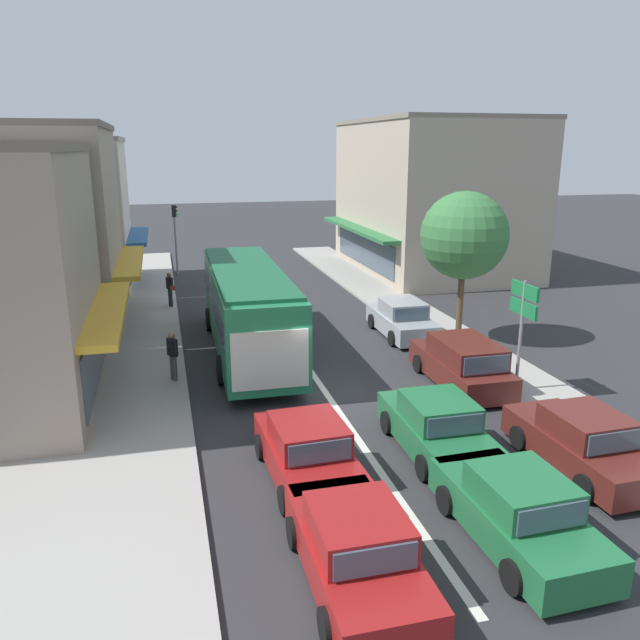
% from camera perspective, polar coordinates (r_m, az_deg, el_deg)
% --- Properties ---
extents(ground_plane, '(140.00, 140.00, 0.00)m').
position_cam_1_polar(ground_plane, '(19.65, 0.62, -6.79)').
color(ground_plane, '#2D2D30').
extents(lane_centre_line, '(0.20, 28.00, 0.01)m').
position_cam_1_polar(lane_centre_line, '(23.29, -1.91, -3.14)').
color(lane_centre_line, silver).
rests_on(lane_centre_line, ground).
extents(sidewalk_left, '(5.20, 44.00, 0.14)m').
position_cam_1_polar(sidewalk_left, '(24.78, -18.51, -2.64)').
color(sidewalk_left, '#A39E96').
rests_on(sidewalk_left, ground).
extents(kerb_right, '(2.80, 44.00, 0.12)m').
position_cam_1_polar(kerb_right, '(26.99, 10.12, -0.62)').
color(kerb_right, '#A39E96').
rests_on(kerb_right, ground).
extents(shopfront_mid_block, '(8.32, 8.37, 8.39)m').
position_cam_1_polar(shopfront_mid_block, '(28.43, -25.55, 7.44)').
color(shopfront_mid_block, gray).
rests_on(shopfront_mid_block, ground).
extents(shopfront_far_end, '(8.58, 7.30, 7.96)m').
position_cam_1_polar(shopfront_far_end, '(36.37, -23.19, 8.82)').
color(shopfront_far_end, silver).
rests_on(shopfront_far_end, ground).
extents(building_right_far, '(9.62, 12.96, 9.07)m').
position_cam_1_polar(building_right_far, '(39.41, 10.18, 11.06)').
color(building_right_far, '#B2A38E').
rests_on(building_right_far, ground).
extents(city_bus, '(2.90, 10.90, 3.23)m').
position_cam_1_polar(city_bus, '(23.05, -6.65, 1.42)').
color(city_bus, '#237A4C').
rests_on(city_bus, ground).
extents(sedan_queue_gap_filler, '(2.03, 4.27, 1.47)m').
position_cam_1_polar(sedan_queue_gap_filler, '(14.71, -1.13, -12.03)').
color(sedan_queue_gap_filler, maroon).
rests_on(sedan_queue_gap_filler, ground).
extents(sedan_queue_far_back, '(1.90, 4.20, 1.47)m').
position_cam_1_polar(sedan_queue_far_back, '(11.65, 3.34, -20.29)').
color(sedan_queue_far_back, maroon).
rests_on(sedan_queue_far_back, ground).
extents(sedan_adjacent_lane_trail, '(1.99, 4.25, 1.47)m').
position_cam_1_polar(sedan_adjacent_lane_trail, '(13.17, 17.63, -16.42)').
color(sedan_adjacent_lane_trail, '#1E6638').
rests_on(sedan_adjacent_lane_trail, ground).
extents(sedan_adjacent_lane_lead, '(1.94, 4.22, 1.47)m').
position_cam_1_polar(sedan_adjacent_lane_lead, '(16.18, 10.63, -9.63)').
color(sedan_adjacent_lane_lead, '#1E6638').
rests_on(sedan_adjacent_lane_lead, ground).
extents(parked_sedan_kerb_front, '(1.99, 4.25, 1.47)m').
position_cam_1_polar(parked_sedan_kerb_front, '(16.38, 22.87, -10.34)').
color(parked_sedan_kerb_front, '#561E19').
rests_on(parked_sedan_kerb_front, ground).
extents(parked_wagon_kerb_second, '(1.98, 4.52, 1.58)m').
position_cam_1_polar(parked_wagon_kerb_second, '(20.60, 12.86, -3.91)').
color(parked_wagon_kerb_second, '#561E19').
rests_on(parked_wagon_kerb_second, ground).
extents(parked_sedan_kerb_third, '(1.94, 4.22, 1.47)m').
position_cam_1_polar(parked_sedan_kerb_third, '(25.61, 7.52, 0.01)').
color(parked_sedan_kerb_third, '#9EA3A8').
rests_on(parked_sedan_kerb_third, ground).
extents(traffic_light_downstreet, '(0.33, 0.24, 4.20)m').
position_cam_1_polar(traffic_light_downstreet, '(37.91, -13.12, 8.18)').
color(traffic_light_downstreet, gray).
rests_on(traffic_light_downstreet, ground).
extents(directional_road_sign, '(0.10, 1.40, 3.60)m').
position_cam_1_polar(directional_road_sign, '(19.86, 18.08, 0.88)').
color(directional_road_sign, gray).
rests_on(directional_road_sign, ground).
extents(street_tree_right, '(3.36, 3.36, 5.88)m').
position_cam_1_polar(street_tree_right, '(24.64, 13.06, 7.51)').
color(street_tree_right, brown).
rests_on(street_tree_right, ground).
extents(pedestrian_with_handbag_near, '(0.42, 0.64, 1.63)m').
position_cam_1_polar(pedestrian_with_handbag_near, '(30.30, -13.56, 2.93)').
color(pedestrian_with_handbag_near, '#232838').
rests_on(pedestrian_with_handbag_near, sidewalk_left).
extents(pedestrian_browsing_midblock, '(0.35, 0.52, 1.63)m').
position_cam_1_polar(pedestrian_browsing_midblock, '(20.66, -13.32, -2.94)').
color(pedestrian_browsing_midblock, '#4C4742').
rests_on(pedestrian_browsing_midblock, sidewalk_left).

